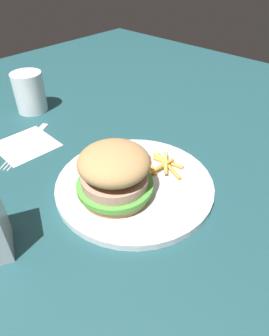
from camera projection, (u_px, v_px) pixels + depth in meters
ground_plane at (119, 192)px, 0.51m from camera, size 1.60×1.60×0.00m
plate at (134, 184)px, 0.52m from camera, size 0.27×0.27×0.01m
sandwich at (114, 173)px, 0.46m from camera, size 0.12×0.12×0.09m
fries_pile at (160, 164)px, 0.54m from camera, size 0.10×0.10×0.01m
napkin at (26, 145)px, 0.62m from camera, size 0.12×0.12×0.00m
fork at (25, 144)px, 0.62m from camera, size 0.10×0.16×0.00m
drink_glass at (30, 94)px, 0.72m from camera, size 0.07×0.07×0.09m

